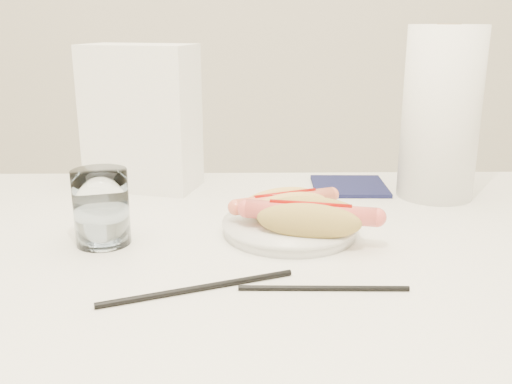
{
  "coord_description": "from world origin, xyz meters",
  "views": [
    {
      "loc": [
        0.02,
        -0.74,
        1.05
      ],
      "look_at": [
        0.03,
        0.03,
        0.82
      ],
      "focal_mm": 40.62,
      "sensor_mm": 36.0,
      "label": 1
    }
  ],
  "objects_px": {
    "table": "(235,286)",
    "plate": "(290,229)",
    "napkin_box": "(142,118)",
    "water_glass": "(101,207)",
    "hotdog_right": "(310,218)",
    "paper_towel_roll": "(441,114)",
    "hotdog_left": "(285,205)"
  },
  "relations": [
    {
      "from": "table",
      "to": "hotdog_right",
      "type": "relative_size",
      "value": 6.66
    },
    {
      "from": "hotdog_left",
      "to": "paper_towel_roll",
      "type": "xyz_separation_m",
      "value": [
        0.27,
        0.16,
        0.11
      ]
    },
    {
      "from": "napkin_box",
      "to": "table",
      "type": "bearing_deg",
      "value": -44.69
    },
    {
      "from": "water_glass",
      "to": "napkin_box",
      "type": "xyz_separation_m",
      "value": [
        0.01,
        0.28,
        0.08
      ]
    },
    {
      "from": "plate",
      "to": "napkin_box",
      "type": "relative_size",
      "value": 0.74
    },
    {
      "from": "hotdog_right",
      "to": "plate",
      "type": "bearing_deg",
      "value": 133.1
    },
    {
      "from": "plate",
      "to": "hotdog_left",
      "type": "height_order",
      "value": "hotdog_left"
    },
    {
      "from": "table",
      "to": "plate",
      "type": "bearing_deg",
      "value": 31.82
    },
    {
      "from": "napkin_box",
      "to": "hotdog_left",
      "type": "bearing_deg",
      "value": -27.01
    },
    {
      "from": "hotdog_right",
      "to": "napkin_box",
      "type": "relative_size",
      "value": 0.7
    },
    {
      "from": "hotdog_left",
      "to": "plate",
      "type": "bearing_deg",
      "value": -99.41
    },
    {
      "from": "plate",
      "to": "hotdog_right",
      "type": "distance_m",
      "value": 0.06
    },
    {
      "from": "hotdog_left",
      "to": "water_glass",
      "type": "distance_m",
      "value": 0.26
    },
    {
      "from": "table",
      "to": "hotdog_right",
      "type": "height_order",
      "value": "hotdog_right"
    },
    {
      "from": "hotdog_left",
      "to": "water_glass",
      "type": "relative_size",
      "value": 1.47
    },
    {
      "from": "plate",
      "to": "hotdog_left",
      "type": "bearing_deg",
      "value": 102.99
    },
    {
      "from": "water_glass",
      "to": "paper_towel_roll",
      "type": "distance_m",
      "value": 0.58
    },
    {
      "from": "hotdog_right",
      "to": "napkin_box",
      "type": "height_order",
      "value": "napkin_box"
    },
    {
      "from": "hotdog_right",
      "to": "table",
      "type": "bearing_deg",
      "value": -162.42
    },
    {
      "from": "water_glass",
      "to": "table",
      "type": "bearing_deg",
      "value": -5.71
    },
    {
      "from": "table",
      "to": "plate",
      "type": "relative_size",
      "value": 6.29
    },
    {
      "from": "paper_towel_roll",
      "to": "water_glass",
      "type": "bearing_deg",
      "value": -157.77
    },
    {
      "from": "water_glass",
      "to": "napkin_box",
      "type": "distance_m",
      "value": 0.3
    },
    {
      "from": "table",
      "to": "napkin_box",
      "type": "height_order",
      "value": "napkin_box"
    },
    {
      "from": "paper_towel_roll",
      "to": "hotdog_left",
      "type": "bearing_deg",
      "value": -149.73
    },
    {
      "from": "table",
      "to": "water_glass",
      "type": "xyz_separation_m",
      "value": [
        -0.18,
        0.02,
        0.11
      ]
    },
    {
      "from": "hotdog_right",
      "to": "paper_towel_roll",
      "type": "height_order",
      "value": "paper_towel_roll"
    },
    {
      "from": "hotdog_right",
      "to": "paper_towel_roll",
      "type": "xyz_separation_m",
      "value": [
        0.24,
        0.23,
        0.11
      ]
    },
    {
      "from": "plate",
      "to": "hotdog_left",
      "type": "distance_m",
      "value": 0.04
    },
    {
      "from": "plate",
      "to": "paper_towel_roll",
      "type": "relative_size",
      "value": 0.65
    },
    {
      "from": "table",
      "to": "paper_towel_roll",
      "type": "bearing_deg",
      "value": 34.03
    },
    {
      "from": "table",
      "to": "napkin_box",
      "type": "distance_m",
      "value": 0.4
    }
  ]
}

